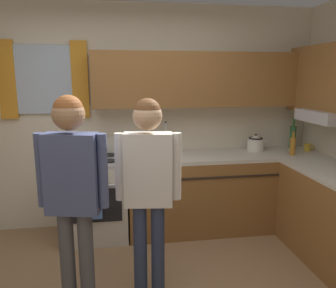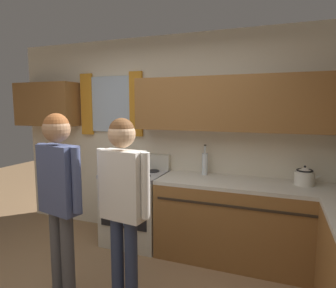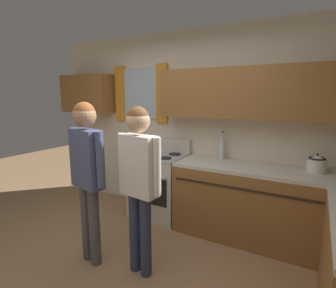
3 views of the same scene
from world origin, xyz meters
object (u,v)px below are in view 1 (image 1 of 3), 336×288
at_px(adult_in_plaid, 148,177).
at_px(stove_oven, 94,196).
at_px(adult_left, 72,182).
at_px(mug_mustard_yellow, 308,147).
at_px(stovetop_kettle, 256,143).
at_px(bottle_tall_clear, 166,141).
at_px(bottle_wine_green, 293,136).
at_px(bottle_oil_amber, 293,146).

bearing_deg(adult_in_plaid, stove_oven, 112.96).
bearing_deg(adult_left, mug_mustard_yellow, 26.19).
relative_size(stove_oven, stovetop_kettle, 4.02).
bearing_deg(adult_in_plaid, bottle_tall_clear, 76.01).
bearing_deg(bottle_wine_green, stove_oven, -175.95).
bearing_deg(bottle_wine_green, adult_left, -149.72).
bearing_deg(stovetop_kettle, stove_oven, -176.57).
bearing_deg(bottle_wine_green, bottle_tall_clear, 179.19).
height_order(bottle_wine_green, mug_mustard_yellow, bottle_wine_green).
bearing_deg(bottle_oil_amber, adult_left, -154.17).
bearing_deg(bottle_tall_clear, adult_in_plaid, -103.99).
height_order(stove_oven, bottle_wine_green, bottle_wine_green).
bearing_deg(stove_oven, adult_in_plaid, -67.04).
distance_m(bottle_tall_clear, stovetop_kettle, 1.09).
xyz_separation_m(bottle_tall_clear, mug_mustard_yellow, (1.70, -0.20, -0.10)).
xyz_separation_m(stove_oven, bottle_oil_amber, (2.26, -0.16, 0.54)).
distance_m(stove_oven, adult_left, 1.41).
height_order(bottle_oil_amber, mug_mustard_yellow, bottle_oil_amber).
bearing_deg(stove_oven, bottle_tall_clear, 13.11).
relative_size(stove_oven, adult_left, 0.66).
bearing_deg(adult_left, bottle_tall_clear, 58.87).
bearing_deg(mug_mustard_yellow, adult_left, -153.81).
distance_m(bottle_oil_amber, mug_mustard_yellow, 0.33).
xyz_separation_m(stovetop_kettle, adult_left, (-1.98, -1.40, 0.05)).
height_order(bottle_wine_green, stovetop_kettle, bottle_wine_green).
xyz_separation_m(bottle_wine_green, stovetop_kettle, (-0.51, -0.06, -0.06)).
height_order(bottle_tall_clear, mug_mustard_yellow, bottle_tall_clear).
distance_m(stovetop_kettle, adult_in_plaid, 1.93).
relative_size(bottle_tall_clear, adult_in_plaid, 0.23).
bearing_deg(stovetop_kettle, mug_mustard_yellow, -11.22).
distance_m(mug_mustard_yellow, stovetop_kettle, 0.63).
xyz_separation_m(bottle_oil_amber, adult_in_plaid, (-1.76, -1.01, 0.02)).
bearing_deg(adult_in_plaid, stovetop_kettle, 42.05).
relative_size(stove_oven, adult_in_plaid, 0.68).
distance_m(bottle_wine_green, adult_left, 2.89).
xyz_separation_m(stove_oven, adult_left, (-0.05, -1.28, 0.58)).
height_order(stove_oven, bottle_oil_amber, bottle_oil_amber).
distance_m(stove_oven, mug_mustard_yellow, 2.59).
xyz_separation_m(stove_oven, adult_in_plaid, (0.50, -1.18, 0.56)).
relative_size(stove_oven, bottle_oil_amber, 3.85).
height_order(bottle_oil_amber, bottle_tall_clear, bottle_tall_clear).
distance_m(stovetop_kettle, adult_left, 2.43).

